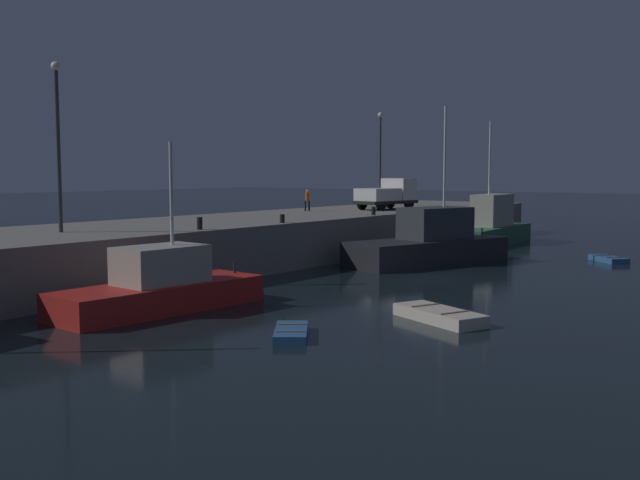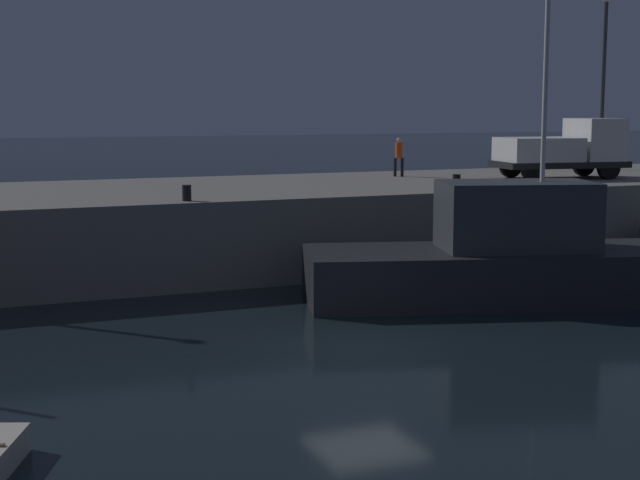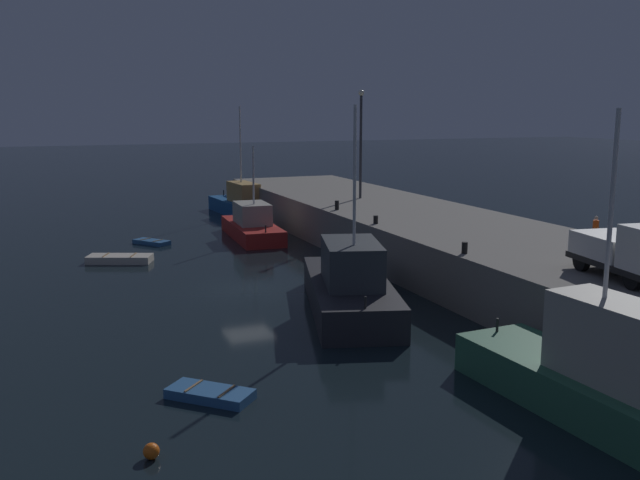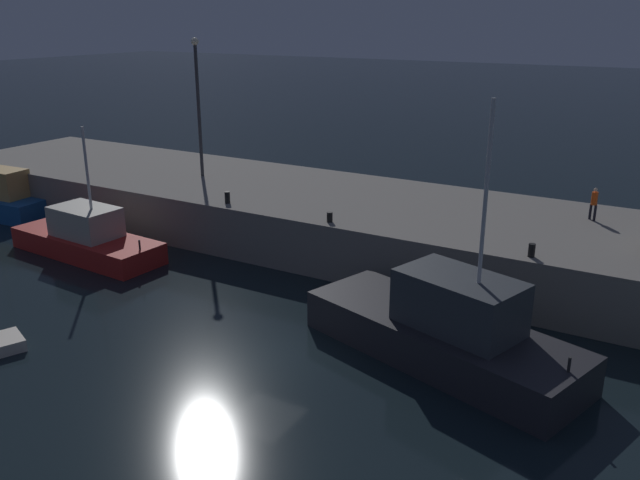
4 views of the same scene
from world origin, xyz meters
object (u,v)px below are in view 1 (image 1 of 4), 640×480
(rowboat_white_mid, at_px, (439,315))
(bollard_central, at_px, (374,211))
(dinghy_orange_near, at_px, (291,332))
(fishing_trawler_red, at_px, (490,227))
(fishing_boat_blue, at_px, (160,287))
(bollard_west, at_px, (282,219))
(bollard_east, at_px, (200,223))
(dockworker, at_px, (307,199))
(lamp_post_east, at_px, (380,151))
(lamp_post_west, at_px, (58,133))
(fishing_boat_orange, at_px, (429,244))
(dinghy_red_small, at_px, (608,259))
(utility_truck, at_px, (388,194))

(rowboat_white_mid, xyz_separation_m, bollard_central, (16.94, 14.02, 2.77))
(dinghy_orange_near, bearing_deg, fishing_trawler_red, 13.51)
(fishing_boat_blue, relative_size, bollard_central, 16.50)
(bollard_west, bearing_deg, fishing_trawler_red, -7.73)
(bollard_east, bearing_deg, dockworker, 20.79)
(dinghy_orange_near, xyz_separation_m, bollard_east, (6.65, 11.43, 2.89))
(lamp_post_east, distance_m, dockworker, 11.24)
(fishing_trawler_red, xyz_separation_m, fishing_boat_blue, (-34.10, -1.01, -0.37))
(lamp_post_east, bearing_deg, fishing_boat_blue, -161.94)
(lamp_post_east, bearing_deg, dockworker, -177.72)
(lamp_post_west, xyz_separation_m, lamp_post_east, (32.73, 2.68, -0.10))
(lamp_post_east, height_order, bollard_central, lamp_post_east)
(fishing_boat_orange, height_order, bollard_east, fishing_boat_orange)
(fishing_boat_blue, bearing_deg, fishing_trawler_red, 1.70)
(dinghy_red_small, bearing_deg, fishing_boat_orange, 131.71)
(fishing_boat_orange, bearing_deg, utility_truck, 44.23)
(lamp_post_west, relative_size, bollard_central, 14.62)
(fishing_boat_orange, bearing_deg, dockworker, 76.05)
(rowboat_white_mid, relative_size, lamp_post_east, 0.53)
(fishing_trawler_red, bearing_deg, bollard_west, 172.27)
(lamp_post_east, bearing_deg, fishing_boat_orange, -137.85)
(utility_truck, bearing_deg, fishing_boat_orange, -135.77)
(fishing_boat_blue, height_order, utility_truck, fishing_boat_blue)
(bollard_west, bearing_deg, bollard_central, -0.23)
(fishing_trawler_red, height_order, fishing_boat_blue, fishing_trawler_red)
(fishing_boat_orange, bearing_deg, dinghy_orange_near, -163.71)
(dinghy_red_small, distance_m, bollard_east, 25.90)
(bollard_central, height_order, bollard_east, bollard_east)
(bollard_east, bearing_deg, dinghy_red_small, -32.77)
(fishing_boat_blue, distance_m, lamp_post_west, 10.61)
(lamp_post_east, relative_size, bollard_east, 12.68)
(fishing_trawler_red, bearing_deg, dockworker, 138.85)
(bollard_west, bearing_deg, fishing_boat_orange, -33.75)
(fishing_boat_blue, xyz_separation_m, dinghy_orange_near, (-0.47, -7.29, -0.80))
(lamp_post_east, bearing_deg, bollard_east, -166.02)
(fishing_trawler_red, relative_size, bollard_central, 19.77)
(fishing_boat_orange, relative_size, bollard_west, 23.21)
(bollard_west, distance_m, bollard_east, 6.25)
(dinghy_orange_near, xyz_separation_m, dockworker, (23.62, 17.87, 3.48))
(dinghy_orange_near, height_order, bollard_east, bollard_east)
(rowboat_white_mid, bearing_deg, dinghy_orange_near, 152.61)
(fishing_boat_orange, bearing_deg, lamp_post_west, 153.50)
(fishing_trawler_red, height_order, bollard_central, fishing_trawler_red)
(lamp_post_west, bearing_deg, utility_truck, -2.47)
(dinghy_orange_near, bearing_deg, lamp_post_west, 84.55)
(dinghy_orange_near, xyz_separation_m, utility_truck, (29.28, 14.41, 3.74))
(fishing_boat_blue, relative_size, bollard_east, 14.68)
(rowboat_white_mid, bearing_deg, bollard_west, 61.99)
(rowboat_white_mid, bearing_deg, fishing_boat_orange, 30.11)
(lamp_post_east, relative_size, bollard_west, 16.29)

